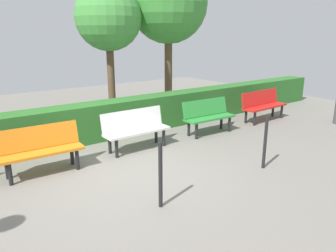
{
  "coord_description": "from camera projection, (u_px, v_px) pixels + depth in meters",
  "views": [
    {
      "loc": [
        2.59,
        4.95,
        2.44
      ],
      "look_at": [
        -1.37,
        -0.35,
        0.55
      ],
      "focal_mm": 34.39,
      "sensor_mm": 36.0,
      "label": 1
    }
  ],
  "objects": [
    {
      "name": "tree_near",
      "position": [
        168.0,
        4.0,
        9.67
      ],
      "size": [
        2.36,
        2.36,
        4.51
      ],
      "color": "brown",
      "rests_on": "ground_plane"
    },
    {
      "name": "bench_orange",
      "position": [
        41.0,
        148.0,
        5.77
      ],
      "size": [
        1.46,
        0.51,
        0.86
      ],
      "rotation": [
        0.0,
        0.0,
        -0.04
      ],
      "color": "orange",
      "rests_on": "ground_plane"
    },
    {
      "name": "bench_red",
      "position": [
        263.0,
        104.0,
        9.39
      ],
      "size": [
        1.64,
        0.51,
        0.86
      ],
      "rotation": [
        0.0,
        0.0,
        0.04
      ],
      "color": "red",
      "rests_on": "ground_plane"
    },
    {
      "name": "hedge_row",
      "position": [
        114.0,
        118.0,
        7.94
      ],
      "size": [
        15.74,
        0.62,
        0.88
      ],
      "primitive_type": "cube",
      "color": "#2D6B28",
      "rests_on": "ground_plane"
    },
    {
      "name": "bench_white",
      "position": [
        136.0,
        128.0,
        7.01
      ],
      "size": [
        1.5,
        0.47,
        0.86
      ],
      "rotation": [
        0.0,
        0.0,
        0.01
      ],
      "color": "white",
      "rests_on": "ground_plane"
    },
    {
      "name": "railing_post_far",
      "position": [
        160.0,
        175.0,
        4.6
      ],
      "size": [
        0.06,
        0.06,
        1.0
      ],
      "primitive_type": "cylinder",
      "color": "black",
      "rests_on": "ground_plane"
    },
    {
      "name": "ground_plane",
      "position": [
        120.0,
        171.0,
        5.97
      ],
      "size": [
        19.74,
        19.74,
        0.0
      ],
      "primitive_type": "plane",
      "color": "gray"
    },
    {
      "name": "bench_green",
      "position": [
        208.0,
        115.0,
        8.14
      ],
      "size": [
        1.42,
        0.53,
        0.86
      ],
      "rotation": [
        0.0,
        0.0,
        -0.04
      ],
      "color": "#2D8C38",
      "rests_on": "ground_plane"
    },
    {
      "name": "tree_mid",
      "position": [
        108.0,
        18.0,
        8.95
      ],
      "size": [
        1.87,
        1.87,
        3.84
      ],
      "color": "brown",
      "rests_on": "ground_plane"
    },
    {
      "name": "railing_post_mid",
      "position": [
        265.0,
        143.0,
        5.97
      ],
      "size": [
        0.06,
        0.06,
        1.0
      ],
      "primitive_type": "cylinder",
      "color": "black",
      "rests_on": "ground_plane"
    }
  ]
}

